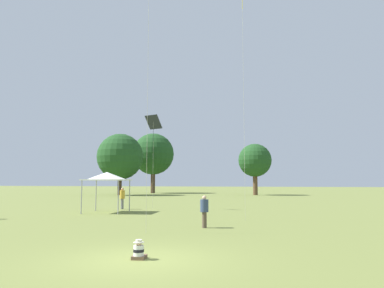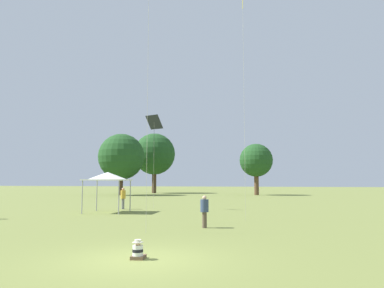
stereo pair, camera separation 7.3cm
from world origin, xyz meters
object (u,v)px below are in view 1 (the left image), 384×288
object	(u,v)px
person_standing_0	(204,209)
distant_tree_0	(120,157)
distant_tree_1	(153,154)
canopy_tent	(107,176)
seated_toddler	(139,251)
kite_0	(153,123)
person_standing_1	(122,196)
distant_tree_2	(255,161)

from	to	relation	value
person_standing_0	distant_tree_0	xyz separation A→B (m)	(-22.01, 38.15, 5.28)
distant_tree_1	person_standing_0	bearing A→B (deg)	-67.56
person_standing_0	canopy_tent	size ratio (longest dim) A/B	0.48
seated_toddler	kite_0	distance (m)	20.13
canopy_tent	kite_0	world-z (taller)	kite_0
person_standing_1	distant_tree_2	world-z (taller)	distant_tree_2
person_standing_0	kite_0	distance (m)	13.67
person_standing_1	distant_tree_0	bearing A→B (deg)	-129.19
distant_tree_0	distant_tree_1	bearing A→B (deg)	82.63
seated_toddler	person_standing_0	bearing A→B (deg)	80.88
seated_toddler	distant_tree_1	xyz separation A→B (m)	(-20.21, 57.19, 7.16)
person_standing_0	person_standing_1	bearing A→B (deg)	-157.75
distant_tree_2	kite_0	bearing A→B (deg)	-99.35
person_standing_1	distant_tree_2	xyz separation A→B (m)	(7.99, 33.80, 4.59)
person_standing_0	distant_tree_1	size ratio (longest dim) A/B	0.13
canopy_tent	distant_tree_1	world-z (taller)	distant_tree_1
person_standing_0	distant_tree_1	distance (m)	54.15
canopy_tent	kite_0	bearing A→B (deg)	58.55
seated_toddler	person_standing_0	size ratio (longest dim) A/B	0.37
kite_0	distant_tree_1	distance (m)	41.66
person_standing_1	kite_0	xyz separation A→B (m)	(2.47, 0.28, 5.86)
person_standing_1	canopy_tent	world-z (taller)	canopy_tent
kite_0	distant_tree_0	world-z (taller)	distant_tree_0
person_standing_0	canopy_tent	world-z (taller)	canopy_tent
person_standing_1	distant_tree_2	distance (m)	35.04
person_standing_1	distant_tree_2	bearing A→B (deg)	-167.69
person_standing_0	person_standing_1	distance (m)	13.54
distant_tree_0	distant_tree_2	world-z (taller)	distant_tree_0
distant_tree_0	distant_tree_1	size ratio (longest dim) A/B	0.87
distant_tree_0	distant_tree_1	world-z (taller)	distant_tree_1
person_standing_0	distant_tree_1	xyz separation A→B (m)	(-20.52, 49.69, 6.50)
distant_tree_0	distant_tree_2	bearing A→B (deg)	15.56
person_standing_0	canopy_tent	xyz separation A→B (m)	(-8.59, 6.91, 1.66)
canopy_tent	distant_tree_0	world-z (taller)	distant_tree_0
kite_0	distant_tree_1	world-z (taller)	distant_tree_1
seated_toddler	distant_tree_1	bearing A→B (deg)	102.74
distant_tree_1	kite_0	bearing A→B (deg)	-70.19
seated_toddler	canopy_tent	bearing A→B (deg)	113.15
seated_toddler	distant_tree_2	size ratio (longest dim) A/B	0.07
person_standing_0	distant_tree_0	bearing A→B (deg)	-168.71
kite_0	distant_tree_0	size ratio (longest dim) A/B	0.76
canopy_tent	distant_tree_2	bearing A→B (deg)	78.26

